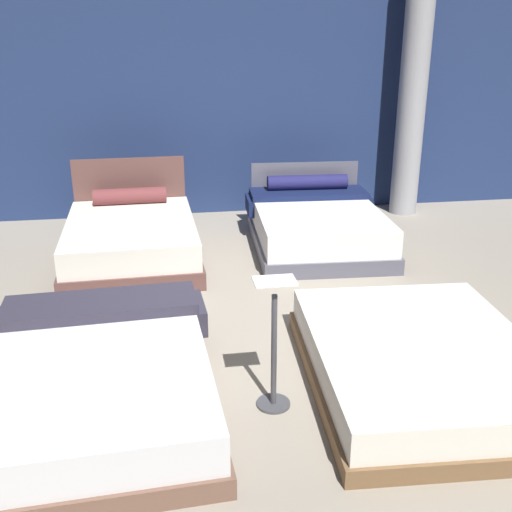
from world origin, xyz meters
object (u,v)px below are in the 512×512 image
(bed_2, at_px, (132,239))
(price_sign, at_px, (274,360))
(bed_1, at_px, (421,363))
(support_pillar, at_px, (413,89))
(bed_3, at_px, (317,226))
(bed_0, at_px, (101,380))

(bed_2, relative_size, price_sign, 2.17)
(bed_1, xyz_separation_m, price_sign, (-1.13, -0.10, 0.19))
(support_pillar, bearing_deg, bed_2, -160.26)
(bed_3, xyz_separation_m, price_sign, (-1.14, -3.22, 0.10))
(price_sign, bearing_deg, bed_3, 70.51)
(bed_0, height_order, bed_3, bed_3)
(price_sign, distance_m, support_pillar, 5.47)
(bed_1, bearing_deg, support_pillar, 72.81)
(bed_1, distance_m, bed_2, 3.74)
(bed_2, height_order, price_sign, bed_2)
(bed_0, bearing_deg, bed_1, -4.81)
(bed_0, bearing_deg, bed_2, 84.90)
(support_pillar, bearing_deg, bed_3, -142.04)
(bed_0, bearing_deg, bed_3, 49.63)
(bed_2, relative_size, bed_3, 1.03)
(support_pillar, bearing_deg, bed_0, -132.52)
(bed_0, relative_size, bed_3, 1.08)
(bed_2, xyz_separation_m, support_pillar, (3.86, 1.38, 1.49))
(bed_0, bearing_deg, support_pillar, 44.49)
(bed_1, distance_m, support_pillar, 4.95)
(bed_2, distance_m, bed_3, 2.22)
(price_sign, height_order, support_pillar, support_pillar)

